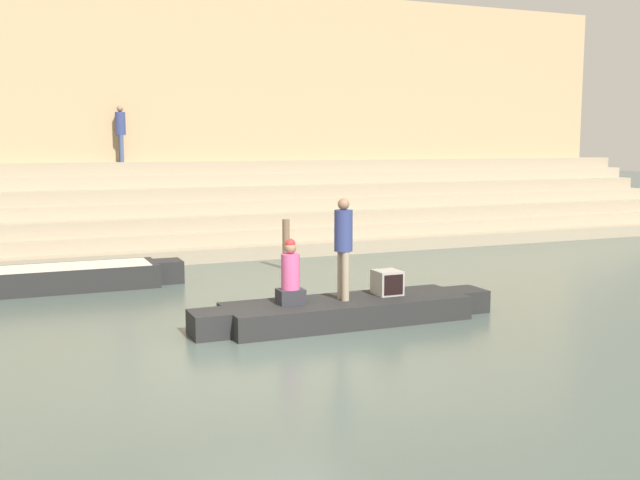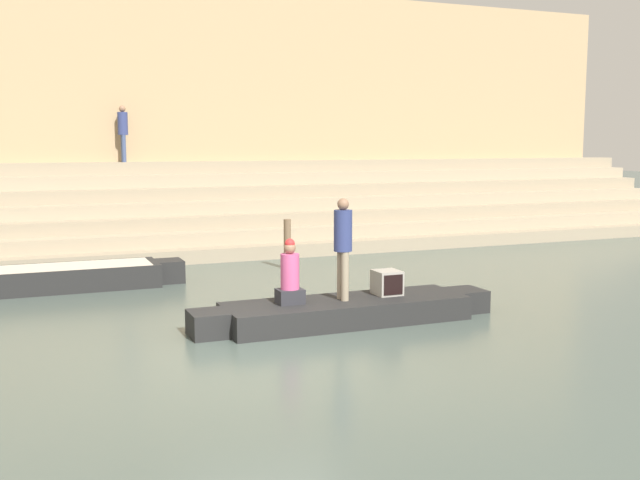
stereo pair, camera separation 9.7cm
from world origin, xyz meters
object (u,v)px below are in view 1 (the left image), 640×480
moored_boat_shore (59,278)px  tv_set (387,282)px  person_on_steps (121,129)px  rowboat_main (347,310)px  mooring_post (286,244)px  person_standing (343,241)px  person_rowing (291,277)px

moored_boat_shore → tv_set: bearing=-48.4°
moored_boat_shore → person_on_steps: (2.22, 6.00, 3.24)m
rowboat_main → mooring_post: bearing=83.0°
mooring_post → person_on_steps: person_on_steps is taller
moored_boat_shore → mooring_post: mooring_post is taller
person_standing → tv_set: size_ratio=3.60×
person_rowing → person_on_steps: person_on_steps is taller
person_standing → person_rowing: size_ratio=1.59×
tv_set → person_on_steps: bearing=105.8°
rowboat_main → tv_set: 0.96m
rowboat_main → person_rowing: bearing=179.0°
mooring_post → person_on_steps: (-3.16, 5.36, 2.88)m
person_rowing → rowboat_main: bearing=8.5°
rowboat_main → person_standing: size_ratio=3.12×
rowboat_main → person_rowing: 1.20m
rowboat_main → mooring_post: 5.76m
person_rowing → person_on_steps: (-1.19, 10.96, 2.64)m
moored_boat_shore → person_on_steps: size_ratio=3.18×
rowboat_main → person_rowing: person_rowing is taller
rowboat_main → tv_set: bearing=10.7°
tv_set → moored_boat_shore: tv_set is taller
person_standing → person_rowing: 1.11m
moored_boat_shore → mooring_post: (5.38, 0.63, 0.36)m
tv_set → person_standing: bearing=-173.3°
rowboat_main → person_rowing: (-1.01, 0.07, 0.65)m
person_standing → person_on_steps: (-2.14, 11.01, 2.07)m
person_standing → person_on_steps: person_on_steps is taller
tv_set → person_on_steps: (-3.06, 10.90, 2.88)m
tv_set → mooring_post: 5.54m
mooring_post → rowboat_main: bearing=-99.6°
moored_boat_shore → mooring_post: size_ratio=4.21×
person_standing → moored_boat_shore: 6.75m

